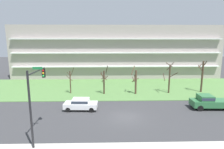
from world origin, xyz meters
The scene contains 11 objects.
ground centered at (0.00, 0.00, 0.00)m, with size 160.00×160.00×0.00m, color #38383A.
grass_lawn_strip centered at (0.00, 14.00, 0.04)m, with size 80.00×16.00×0.08m, color #547F42.
apartment_building centered at (0.00, 27.01, 6.31)m, with size 50.01×10.97×12.62m.
tree_far_left centered at (-8.62, 10.34, 2.34)m, with size 1.33×1.35×4.64m.
tree_left centered at (-2.77, 9.84, 2.38)m, with size 1.35×1.38×5.05m.
tree_center centered at (2.61, 9.73, 2.31)m, with size 1.51×1.51×4.88m.
tree_right centered at (8.60, 10.16, 2.85)m, with size 2.46×2.18×5.52m.
tree_far_right centered at (14.59, 10.60, 3.07)m, with size 1.50×1.53×5.68m.
sedan_white_near_left centered at (-5.80, 2.50, 0.87)m, with size 4.49×2.02×1.57m.
pickup_green_center_left centered at (11.76, 2.51, 1.02)m, with size 5.47×2.20×1.95m.
traffic_signal_mast centered at (-8.66, -5.30, 4.63)m, with size 0.90×4.22×6.92m.
Camera 1 is at (-2.20, -21.60, 9.41)m, focal length 30.10 mm.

